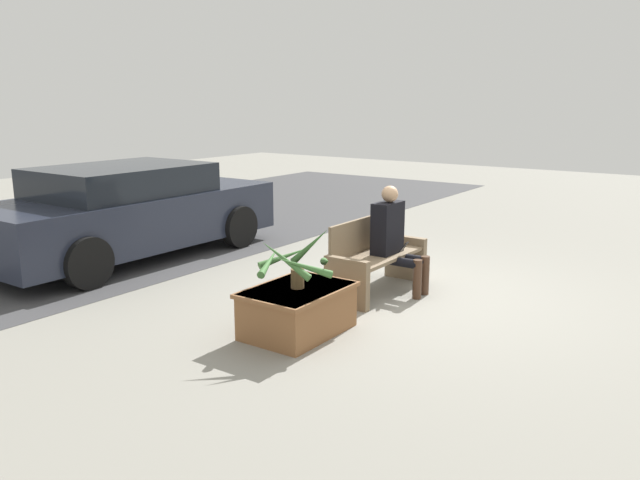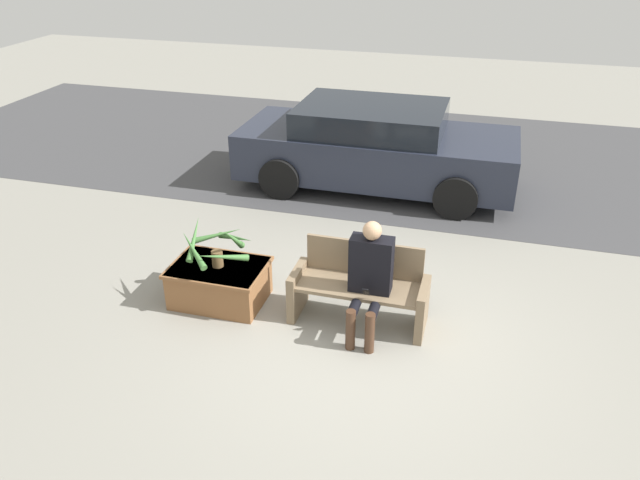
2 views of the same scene
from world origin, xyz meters
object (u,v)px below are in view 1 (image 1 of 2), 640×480
Objects in this scene: bench at (375,259)px; person_seated at (393,234)px; parked_car at (129,211)px; potted_plant at (297,261)px; planter_box at (298,309)px.

person_seated reaches higher than bench.
bench is at bearing -81.11° from parked_car.
person_seated is at bearing -3.11° from potted_plant.
person_seated is (0.13, -0.18, 0.30)m from bench.
parked_car is at bearing 74.85° from planter_box.
parked_car reaches higher than person_seated.
planter_box is at bearing -176.99° from bench.
planter_box is 0.49m from potted_plant.
bench is at bearing 3.01° from planter_box.
person_seated is 1.84m from planter_box.
parked_car is (-0.60, 3.81, 0.28)m from bench.
planter_box is 1.28× the size of potted_plant.
person_seated is 4.05m from parked_car.
person_seated reaches higher than potted_plant.
bench is at bearing 126.54° from person_seated.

